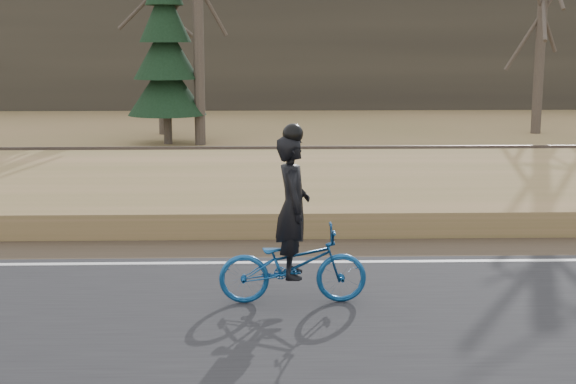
{
  "coord_description": "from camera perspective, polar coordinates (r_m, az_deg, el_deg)",
  "views": [
    {
      "loc": [
        -2.83,
        -11.59,
        3.38
      ],
      "look_at": [
        -2.49,
        0.5,
        1.1
      ],
      "focal_mm": 50.0,
      "sensor_mm": 36.0,
      "label": 1
    }
  ],
  "objects": [
    {
      "name": "embankment",
      "position": [
        16.35,
        8.4,
        -0.58
      ],
      "size": [
        120.0,
        5.0,
        0.44
      ],
      "primitive_type": "cube",
      "color": "#95704C",
      "rests_on": "ground"
    },
    {
      "name": "bare_tree_near_left",
      "position": [
        26.55,
        -6.42,
        11.77
      ],
      "size": [
        0.36,
        0.36,
        7.82
      ],
      "primitive_type": "cylinder",
      "color": "#4D4338",
      "rests_on": "ground"
    },
    {
      "name": "railroad",
      "position": [
        20.0,
        6.56,
        2.42
      ],
      "size": [
        120.0,
        2.4,
        0.29
      ],
      "color": "black",
      "rests_on": "ballast"
    },
    {
      "name": "cyclist",
      "position": [
        10.26,
        0.34,
        -3.91
      ],
      "size": [
        1.9,
        0.69,
        2.32
      ],
      "rotation": [
        0.0,
        0.0,
        1.58
      ],
      "color": "navy",
      "rests_on": "road"
    },
    {
      "name": "ground",
      "position": [
        12.4,
        11.71,
        -5.37
      ],
      "size": [
        120.0,
        120.0,
        0.0
      ],
      "primitive_type": "plane",
      "color": "#95704C",
      "rests_on": "ground"
    },
    {
      "name": "shoulder",
      "position": [
        13.53,
        10.56,
        -3.89
      ],
      "size": [
        120.0,
        1.6,
        0.04
      ],
      "primitive_type": "cube",
      "color": "#473A2B",
      "rests_on": "ground"
    },
    {
      "name": "treeline_backdrop",
      "position": [
        41.69,
        2.33,
        10.16
      ],
      "size": [
        120.0,
        4.0,
        6.0
      ],
      "primitive_type": "cube",
      "color": "#383328",
      "rests_on": "ground"
    },
    {
      "name": "bare_tree_center",
      "position": [
        31.12,
        17.64,
        12.18
      ],
      "size": [
        0.36,
        0.36,
        8.91
      ],
      "primitive_type": "cylinder",
      "color": "#4D4338",
      "rests_on": "ground"
    },
    {
      "name": "ballast",
      "position": [
        20.04,
        6.54,
        1.56
      ],
      "size": [
        120.0,
        3.0,
        0.45
      ],
      "primitive_type": "cube",
      "color": "slate",
      "rests_on": "ground"
    },
    {
      "name": "bare_tree_left",
      "position": [
        29.82,
        -9.05,
        12.81
      ],
      "size": [
        0.36,
        0.36,
        9.1
      ],
      "primitive_type": "cylinder",
      "color": "#4D4338",
      "rests_on": "ground"
    },
    {
      "name": "road",
      "position": [
        10.09,
        14.98,
        -9.09
      ],
      "size": [
        120.0,
        6.0,
        0.06
      ],
      "primitive_type": "cube",
      "color": "black",
      "rests_on": "ground"
    },
    {
      "name": "edge_line",
      "position": [
        12.57,
        11.51,
        -4.84
      ],
      "size": [
        120.0,
        0.12,
        0.01
      ],
      "primitive_type": "cube",
      "color": "silver",
      "rests_on": "road"
    },
    {
      "name": "conifer",
      "position": [
        26.93,
        -8.69,
        9.83
      ],
      "size": [
        2.6,
        2.6,
        6.41
      ],
      "color": "#4D4338",
      "rests_on": "ground"
    }
  ]
}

